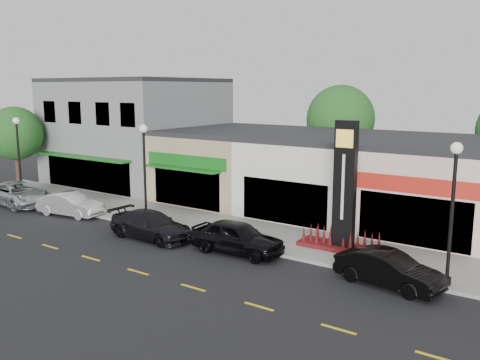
{
  "coord_description": "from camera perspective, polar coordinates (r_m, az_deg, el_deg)",
  "views": [
    {
      "loc": [
        11.98,
        -17.13,
        7.55
      ],
      "look_at": [
        -2.66,
        4.0,
        2.89
      ],
      "focal_mm": 38.0,
      "sensor_mm": 36.0,
      "label": 1
    }
  ],
  "objects": [
    {
      "name": "sidewalk",
      "position": [
        25.7,
        5.37,
        -6.69
      ],
      "size": [
        52.0,
        4.3,
        0.15
      ],
      "primitive_type": "cube",
      "color": "gray",
      "rests_on": "ground"
    },
    {
      "name": "shop_cream",
      "position": [
        32.03,
        9.36,
        0.87
      ],
      "size": [
        7.0,
        10.01,
        4.8
      ],
      "color": "beige",
      "rests_on": "ground"
    },
    {
      "name": "ground",
      "position": [
        22.22,
        -0.23,
        -9.59
      ],
      "size": [
        120.0,
        120.0,
        0.0
      ],
      "primitive_type": "plane",
      "color": "black",
      "rests_on": "ground"
    },
    {
      "name": "car_black_sedan",
      "position": [
        23.59,
        -0.35,
        -6.44
      ],
      "size": [
        1.99,
        4.58,
        1.54
      ],
      "primitive_type": "imported",
      "rotation": [
        0.0,
        0.0,
        1.61
      ],
      "color": "black",
      "rests_on": "ground"
    },
    {
      "name": "building_grey_2story",
      "position": [
        41.58,
        -11.63,
        5.36
      ],
      "size": [
        12.0,
        10.95,
        8.3
      ],
      "color": "slate",
      "rests_on": "ground"
    },
    {
      "name": "pylon_sign",
      "position": [
        23.73,
        11.6,
        -2.79
      ],
      "size": [
        4.2,
        1.3,
        6.0
      ],
      "color": "#500D14",
      "rests_on": "sidewalk"
    },
    {
      "name": "car_black_conv",
      "position": [
        20.63,
        16.33,
        -9.6
      ],
      "size": [
        2.12,
        4.33,
        1.37
      ],
      "primitive_type": "imported",
      "rotation": [
        0.0,
        0.0,
        1.4
      ],
      "color": "black",
      "rests_on": "ground"
    },
    {
      "name": "shop_pink_w",
      "position": [
        29.77,
        21.61,
        -0.43
      ],
      "size": [
        7.0,
        10.01,
        4.8
      ],
      "color": "beige",
      "rests_on": "ground"
    },
    {
      "name": "car_dark_sedan",
      "position": [
        26.27,
        -9.96,
        -5.02
      ],
      "size": [
        2.02,
        4.81,
        1.39
      ],
      "primitive_type": "imported",
      "rotation": [
        0.0,
        0.0,
        1.55
      ],
      "color": "black",
      "rests_on": "ground"
    },
    {
      "name": "shop_beige",
      "position": [
        35.54,
        -0.88,
        1.93
      ],
      "size": [
        7.0,
        10.85,
        4.8
      ],
      "color": "tan",
      "rests_on": "ground"
    },
    {
      "name": "curb",
      "position": [
        23.85,
        2.69,
        -8.01
      ],
      "size": [
        52.0,
        0.2,
        0.15
      ],
      "primitive_type": "cube",
      "color": "gray",
      "rests_on": "ground"
    },
    {
      "name": "lamp_west_far",
      "position": [
        37.74,
        -23.63,
        3.21
      ],
      "size": [
        0.44,
        0.44,
        5.47
      ],
      "color": "black",
      "rests_on": "sidewalk"
    },
    {
      "name": "tree_west_sidewalk",
      "position": [
        41.68,
        -23.92,
        4.79
      ],
      "size": [
        4.0,
        4.0,
        6.22
      ],
      "color": "#382619",
      "rests_on": "ground"
    },
    {
      "name": "lamp_west_near",
      "position": [
        28.3,
        -10.68,
        1.81
      ],
      "size": [
        0.44,
        0.44,
        5.47
      ],
      "color": "black",
      "rests_on": "sidewalk"
    },
    {
      "name": "lamp_east_near",
      "position": [
        20.44,
        22.79,
        -2.04
      ],
      "size": [
        0.44,
        0.44,
        5.47
      ],
      "color": "black",
      "rests_on": "sidewalk"
    },
    {
      "name": "car_white_van",
      "position": [
        32.12,
        -18.51,
        -2.6
      ],
      "size": [
        2.14,
        4.4,
        1.39
      ],
      "primitive_type": "imported",
      "rotation": [
        0.0,
        0.0,
        1.73
      ],
      "color": "white",
      "rests_on": "ground"
    },
    {
      "name": "tree_rear_west",
      "position": [
        40.03,
        11.21,
        6.73
      ],
      "size": [
        5.2,
        5.2,
        7.83
      ],
      "color": "#382619",
      "rests_on": "ground"
    },
    {
      "name": "car_silver_suv",
      "position": [
        36.19,
        -23.68,
        -1.43
      ],
      "size": [
        2.75,
        5.57,
        1.52
      ],
      "primitive_type": "imported",
      "rotation": [
        0.0,
        0.0,
        1.53
      ],
      "color": "#A5A8AD",
      "rests_on": "ground"
    }
  ]
}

